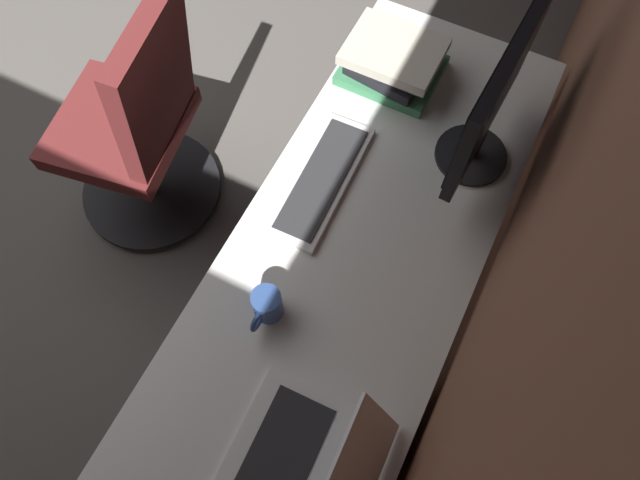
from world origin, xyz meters
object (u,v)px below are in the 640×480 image
object	(u,v)px
monitor_primary	(493,100)
book_stack_near	(393,62)
coffee_mug	(267,305)
office_chair	(140,133)
drawer_pedestal	(303,409)
keyboard_main	(322,180)
laptop_leftmost	(310,463)

from	to	relation	value
monitor_primary	book_stack_near	xyz separation A→B (m)	(-0.16, -0.31, -0.18)
coffee_mug	office_chair	world-z (taller)	office_chair
monitor_primary	book_stack_near	world-z (taller)	monitor_primary
drawer_pedestal	monitor_primary	world-z (taller)	monitor_primary
office_chair	drawer_pedestal	bearing A→B (deg)	59.00
book_stack_near	keyboard_main	bearing A→B (deg)	-2.94
laptop_leftmost	book_stack_near	bearing A→B (deg)	-165.57
keyboard_main	coffee_mug	xyz separation A→B (m)	(0.39, 0.05, 0.04)
monitor_primary	coffee_mug	world-z (taller)	monitor_primary
drawer_pedestal	office_chair	xyz separation A→B (m)	(-0.55, -0.91, 0.11)
laptop_leftmost	keyboard_main	xyz separation A→B (m)	(-0.66, -0.30, -0.04)
keyboard_main	coffee_mug	bearing A→B (deg)	6.99
laptop_leftmost	coffee_mug	xyz separation A→B (m)	(-0.27, -0.25, 0.00)
drawer_pedestal	laptop_leftmost	bearing A→B (deg)	35.59
monitor_primary	book_stack_near	bearing A→B (deg)	-117.79
monitor_primary	coffee_mug	size ratio (longest dim) A/B	4.15
laptop_leftmost	office_chair	size ratio (longest dim) A/B	0.34
drawer_pedestal	keyboard_main	world-z (taller)	keyboard_main
coffee_mug	book_stack_near	bearing A→B (deg)	-178.16
keyboard_main	book_stack_near	distance (m)	0.43
keyboard_main	coffee_mug	distance (m)	0.39
drawer_pedestal	coffee_mug	distance (m)	0.47
laptop_leftmost	keyboard_main	bearing A→B (deg)	-155.49
office_chair	keyboard_main	bearing A→B (deg)	87.12
book_stack_near	coffee_mug	xyz separation A→B (m)	(0.81, 0.03, -0.01)
drawer_pedestal	book_stack_near	world-z (taller)	book_stack_near
drawer_pedestal	book_stack_near	distance (m)	1.05
monitor_primary	keyboard_main	distance (m)	0.48
drawer_pedestal	coffee_mug	world-z (taller)	coffee_mug
drawer_pedestal	keyboard_main	size ratio (longest dim) A/B	1.64
book_stack_near	office_chair	distance (m)	0.90
coffee_mug	keyboard_main	bearing A→B (deg)	-173.01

